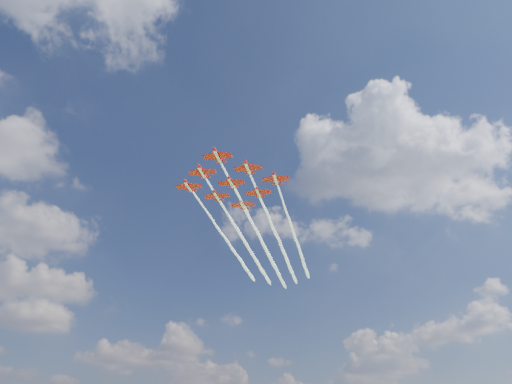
% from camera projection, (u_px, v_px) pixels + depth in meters
% --- Properties ---
extents(jet_lead, '(91.91, 94.71, 2.48)m').
position_uv_depth(jet_lead, '(256.00, 230.00, 201.87)').
color(jet_lead, red).
extents(jet_row2_port, '(91.91, 94.71, 2.48)m').
position_uv_depth(jet_row2_port, '(277.00, 237.00, 208.60)').
color(jet_row2_port, red).
extents(jet_row2_starb, '(91.91, 94.71, 2.48)m').
position_uv_depth(jet_row2_starb, '(243.00, 239.00, 211.03)').
color(jet_row2_starb, red).
extents(jet_row3_port, '(91.91, 94.71, 2.48)m').
position_uv_depth(jet_row3_port, '(297.00, 243.00, 215.34)').
color(jet_row3_port, red).
extents(jet_row3_centre, '(91.91, 94.71, 2.48)m').
position_uv_depth(jet_row3_centre, '(264.00, 245.00, 217.77)').
color(jet_row3_centre, red).
extents(jet_row3_starb, '(91.91, 94.71, 2.48)m').
position_uv_depth(jet_row3_starb, '(231.00, 247.00, 220.19)').
color(jet_row3_starb, red).
extents(jet_row4_port, '(91.91, 94.71, 2.48)m').
position_uv_depth(jet_row4_port, '(283.00, 251.00, 224.50)').
color(jet_row4_port, red).
extents(jet_row4_starb, '(91.91, 94.71, 2.48)m').
position_uv_depth(jet_row4_starb, '(251.00, 252.00, 226.93)').
color(jet_row4_starb, red).
extents(jet_tail, '(91.91, 94.71, 2.48)m').
position_uv_depth(jet_tail, '(270.00, 258.00, 233.66)').
color(jet_tail, red).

